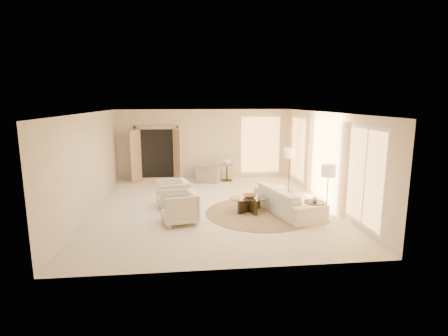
{
  "coord_description": "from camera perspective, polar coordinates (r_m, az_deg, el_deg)",
  "views": [
    {
      "loc": [
        -0.75,
        -10.08,
        3.13
      ],
      "look_at": [
        0.4,
        0.4,
        1.1
      ],
      "focal_mm": 28.0,
      "sensor_mm": 36.0,
      "label": 1
    }
  ],
  "objects": [
    {
      "name": "end_table",
      "position": [
        9.55,
        14.54,
        -6.3
      ],
      "size": [
        0.57,
        0.57,
        0.53
      ],
      "rotation": [
        0.0,
        0.0,
        0.26
      ],
      "color": "black",
      "rests_on": "room"
    },
    {
      "name": "accent_chair",
      "position": [
        13.69,
        -2.58,
        -0.58
      ],
      "size": [
        1.07,
        0.86,
        0.81
      ],
      "primitive_type": "imported",
      "rotation": [
        0.0,
        0.0,
        2.83
      ],
      "color": "gray",
      "rests_on": "room"
    },
    {
      "name": "floor_lamp_far",
      "position": [
        9.42,
        16.67,
        -0.85
      ],
      "size": [
        0.37,
        0.37,
        1.51
      ],
      "rotation": [
        0.0,
        0.0,
        0.21
      ],
      "color": "#30291C",
      "rests_on": "room"
    },
    {
      "name": "armchair_left",
      "position": [
        10.51,
        -8.39,
        -3.99
      ],
      "size": [
        1.0,
        1.04,
        0.9
      ],
      "primitive_type": "imported",
      "rotation": [
        0.0,
        0.0,
        -1.34
      ],
      "color": "beige",
      "rests_on": "room"
    },
    {
      "name": "armchair_right",
      "position": [
        9.16,
        -7.34,
        -6.18
      ],
      "size": [
        0.99,
        1.03,
        0.91
      ],
      "primitive_type": "imported",
      "rotation": [
        0.0,
        0.0,
        -1.36
      ],
      "color": "beige",
      "rests_on": "room"
    },
    {
      "name": "end_vase",
      "position": [
        9.48,
        14.62,
        -4.87
      ],
      "size": [
        0.18,
        0.18,
        0.16
      ],
      "primitive_type": "imported",
      "rotation": [
        0.0,
        0.0,
        -0.2
      ],
      "color": "silver",
      "rests_on": "end_table"
    },
    {
      "name": "floor_lamp_near",
      "position": [
        12.09,
        10.67,
        2.1
      ],
      "size": [
        0.38,
        0.38,
        1.55
      ],
      "rotation": [
        0.0,
        0.0,
        0.19
      ],
      "color": "#30291C",
      "rests_on": "room"
    },
    {
      "name": "curtains_right",
      "position": [
        11.97,
        14.11,
        1.78
      ],
      "size": [
        0.06,
        5.2,
        2.6
      ],
      "primitive_type": null,
      "color": "#C7AB89",
      "rests_on": "room"
    },
    {
      "name": "french_doors",
      "position": [
        14.1,
        -10.88,
        2.29
      ],
      "size": [
        1.95,
        0.66,
        2.16
      ],
      "color": "tan",
      "rests_on": "room"
    },
    {
      "name": "side_vase",
      "position": [
        13.77,
        0.47,
        1.13
      ],
      "size": [
        0.26,
        0.26,
        0.27
      ],
      "primitive_type": "imported",
      "rotation": [
        0.0,
        0.0,
        0.01
      ],
      "color": "silver",
      "rests_on": "side_table"
    },
    {
      "name": "windows_right",
      "position": [
        11.15,
        15.95,
        1.29
      ],
      "size": [
        0.1,
        6.4,
        2.4
      ],
      "primitive_type": null,
      "color": "#FFBE66",
      "rests_on": "room"
    },
    {
      "name": "coffee_table",
      "position": [
        10.07,
        4.16,
        -5.68
      ],
      "size": [
        1.46,
        1.46,
        0.42
      ],
      "rotation": [
        0.0,
        0.0,
        -0.34
      ],
      "color": "black",
      "rests_on": "room"
    },
    {
      "name": "sofa",
      "position": [
        10.11,
        10.37,
        -5.17
      ],
      "size": [
        1.55,
        2.65,
        0.73
      ],
      "primitive_type": "imported",
      "rotation": [
        0.0,
        0.0,
        1.82
      ],
      "color": "beige",
      "rests_on": "room"
    },
    {
      "name": "bowl",
      "position": [
        10.01,
        4.18,
        -4.57
      ],
      "size": [
        0.42,
        0.42,
        0.09
      ],
      "primitive_type": "imported",
      "rotation": [
        0.0,
        0.0,
        0.12
      ],
      "color": "brown",
      "rests_on": "coffee_table"
    },
    {
      "name": "window_back_corner",
      "position": [
        14.47,
        5.97,
        3.78
      ],
      "size": [
        1.7,
        0.1,
        2.4
      ],
      "primitive_type": null,
      "color": "#FFBE66",
      "rests_on": "room"
    },
    {
      "name": "area_rug",
      "position": [
        10.05,
        5.98,
        -7.27
      ],
      "size": [
        3.41,
        3.41,
        0.01
      ],
      "primitive_type": "cylinder",
      "rotation": [
        0.0,
        0.0,
        0.1
      ],
      "color": "#4A3824",
      "rests_on": "room"
    },
    {
      "name": "side_table",
      "position": [
        13.85,
        0.47,
        -0.47
      ],
      "size": [
        0.57,
        0.57,
        0.66
      ],
      "rotation": [
        0.0,
        0.0,
        0.18
      ],
      "color": "#30291C",
      "rests_on": "room"
    },
    {
      "name": "room",
      "position": [
        10.26,
        -1.98,
        1.17
      ],
      "size": [
        7.04,
        8.04,
        2.83
      ],
      "color": "beige",
      "rests_on": "ground"
    }
  ]
}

